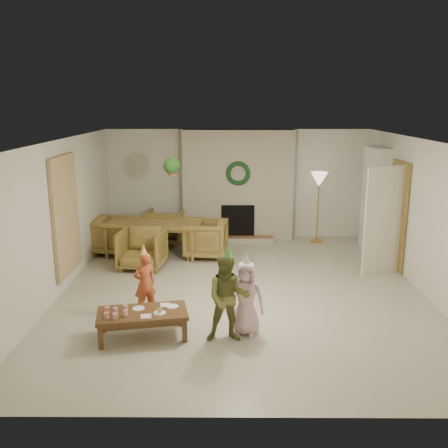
{
  "coord_description": "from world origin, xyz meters",
  "views": [
    {
      "loc": [
        -0.25,
        -7.87,
        3.09
      ],
      "look_at": [
        -0.3,
        0.4,
        1.05
      ],
      "focal_mm": 39.69,
      "sensor_mm": 36.0,
      "label": 1
    }
  ],
  "objects_px": {
    "coffee_table_top": "(142,313)",
    "child_red": "(145,283)",
    "dining_table": "(154,239)",
    "child_plaid": "(228,298)",
    "dining_chair_far": "(164,227)",
    "dining_chair_right": "(206,239)",
    "dining_chair_left": "(114,235)",
    "dining_chair_near": "(142,249)",
    "child_pink": "(246,298)"
  },
  "relations": [
    {
      "from": "coffee_table_top",
      "to": "child_red",
      "type": "height_order",
      "value": "child_red"
    },
    {
      "from": "dining_table",
      "to": "child_plaid",
      "type": "xyz_separation_m",
      "value": [
        1.52,
        -3.81,
        0.25
      ]
    },
    {
      "from": "dining_table",
      "to": "coffee_table_top",
      "type": "distance_m",
      "value": 3.74
    },
    {
      "from": "dining_chair_far",
      "to": "child_red",
      "type": "height_order",
      "value": "child_red"
    },
    {
      "from": "dining_chair_right",
      "to": "child_red",
      "type": "xyz_separation_m",
      "value": [
        -0.79,
        -2.82,
        0.09
      ]
    },
    {
      "from": "dining_chair_left",
      "to": "child_plaid",
      "type": "relative_size",
      "value": 0.7
    },
    {
      "from": "dining_chair_left",
      "to": "coffee_table_top",
      "type": "bearing_deg",
      "value": -155.14
    },
    {
      "from": "dining_chair_near",
      "to": "coffee_table_top",
      "type": "relative_size",
      "value": 0.7
    },
    {
      "from": "dining_table",
      "to": "dining_chair_left",
      "type": "xyz_separation_m",
      "value": [
        -0.86,
        0.11,
        0.04
      ]
    },
    {
      "from": "dining_chair_right",
      "to": "coffee_table_top",
      "type": "relative_size",
      "value": 0.7
    },
    {
      "from": "dining_table",
      "to": "dining_chair_right",
      "type": "relative_size",
      "value": 2.34
    },
    {
      "from": "coffee_table_top",
      "to": "child_red",
      "type": "bearing_deg",
      "value": 85.46
    },
    {
      "from": "dining_chair_far",
      "to": "dining_chair_right",
      "type": "height_order",
      "value": "same"
    },
    {
      "from": "dining_table",
      "to": "dining_chair_left",
      "type": "distance_m",
      "value": 0.86
    },
    {
      "from": "dining_chair_left",
      "to": "dining_chair_right",
      "type": "relative_size",
      "value": 1.0
    },
    {
      "from": "dining_chair_far",
      "to": "dining_chair_right",
      "type": "bearing_deg",
      "value": 141.34
    },
    {
      "from": "dining_chair_left",
      "to": "child_pink",
      "type": "xyz_separation_m",
      "value": [
        2.62,
        -3.71,
        0.13
      ]
    },
    {
      "from": "dining_chair_near",
      "to": "coffee_table_top",
      "type": "bearing_deg",
      "value": -73.45
    },
    {
      "from": "dining_table",
      "to": "child_pink",
      "type": "height_order",
      "value": "child_pink"
    },
    {
      "from": "dining_chair_left",
      "to": "child_plaid",
      "type": "bearing_deg",
      "value": -141.65
    },
    {
      "from": "coffee_table_top",
      "to": "child_pink",
      "type": "xyz_separation_m",
      "value": [
        1.39,
        0.12,
        0.17
      ]
    },
    {
      "from": "child_plaid",
      "to": "coffee_table_top",
      "type": "bearing_deg",
      "value": 174.16
    },
    {
      "from": "child_plaid",
      "to": "dining_chair_right",
      "type": "bearing_deg",
      "value": 95.48
    },
    {
      "from": "coffee_table_top",
      "to": "child_plaid",
      "type": "height_order",
      "value": "child_plaid"
    },
    {
      "from": "coffee_table_top",
      "to": "dining_table",
      "type": "bearing_deg",
      "value": 84.84
    },
    {
      "from": "dining_chair_far",
      "to": "dining_chair_right",
      "type": "relative_size",
      "value": 1.0
    },
    {
      "from": "dining_table",
      "to": "child_pink",
      "type": "xyz_separation_m",
      "value": [
        1.76,
        -3.6,
        0.17
      ]
    },
    {
      "from": "child_plaid",
      "to": "dining_table",
      "type": "bearing_deg",
      "value": 110.24
    },
    {
      "from": "dining_chair_far",
      "to": "coffee_table_top",
      "type": "height_order",
      "value": "dining_chair_far"
    },
    {
      "from": "dining_table",
      "to": "dining_chair_near",
      "type": "relative_size",
      "value": 2.34
    },
    {
      "from": "dining_chair_near",
      "to": "child_red",
      "type": "height_order",
      "value": "child_red"
    },
    {
      "from": "child_plaid",
      "to": "child_red",
      "type": "bearing_deg",
      "value": 143.63
    },
    {
      "from": "dining_chair_right",
      "to": "child_pink",
      "type": "xyz_separation_m",
      "value": [
        0.69,
        -3.47,
        0.13
      ]
    },
    {
      "from": "dining_chair_near",
      "to": "child_plaid",
      "type": "xyz_separation_m",
      "value": [
        1.63,
        -2.96,
        0.22
      ]
    },
    {
      "from": "dining_chair_near",
      "to": "dining_table",
      "type": "bearing_deg",
      "value": 90.0
    },
    {
      "from": "dining_chair_far",
      "to": "child_plaid",
      "type": "xyz_separation_m",
      "value": [
        1.42,
        -4.67,
        0.22
      ]
    },
    {
      "from": "dining_table",
      "to": "child_plaid",
      "type": "distance_m",
      "value": 4.11
    },
    {
      "from": "dining_chair_near",
      "to": "dining_chair_right",
      "type": "height_order",
      "value": "same"
    },
    {
      "from": "dining_chair_right",
      "to": "child_pink",
      "type": "relative_size",
      "value": 0.82
    },
    {
      "from": "coffee_table_top",
      "to": "child_red",
      "type": "relative_size",
      "value": 1.26
    },
    {
      "from": "coffee_table_top",
      "to": "child_pink",
      "type": "distance_m",
      "value": 1.41
    },
    {
      "from": "dining_table",
      "to": "child_pink",
      "type": "bearing_deg",
      "value": -56.83
    },
    {
      "from": "dining_table",
      "to": "dining_chair_near",
      "type": "xyz_separation_m",
      "value": [
        -0.11,
        -0.86,
        0.04
      ]
    },
    {
      "from": "dining_chair_left",
      "to": "dining_chair_far",
      "type": "bearing_deg",
      "value": -45.0
    },
    {
      "from": "dining_table",
      "to": "coffee_table_top",
      "type": "bearing_deg",
      "value": -77.21
    },
    {
      "from": "dining_table",
      "to": "dining_chair_far",
      "type": "distance_m",
      "value": 0.86
    },
    {
      "from": "dining_chair_left",
      "to": "child_pink",
      "type": "distance_m",
      "value": 4.54
    },
    {
      "from": "dining_chair_right",
      "to": "child_red",
      "type": "height_order",
      "value": "child_red"
    },
    {
      "from": "dining_table",
      "to": "dining_chair_right",
      "type": "distance_m",
      "value": 1.08
    },
    {
      "from": "dining_chair_near",
      "to": "dining_chair_left",
      "type": "xyz_separation_m",
      "value": [
        -0.75,
        0.96,
        0.0
      ]
    }
  ]
}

